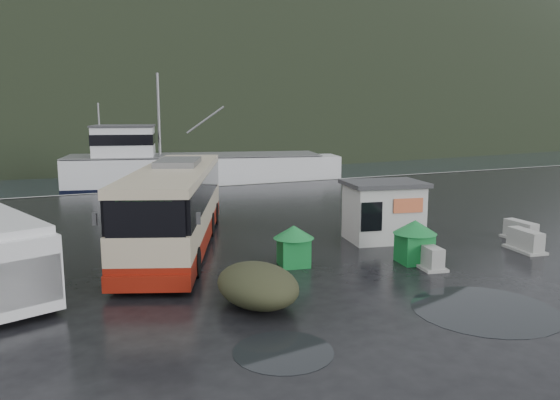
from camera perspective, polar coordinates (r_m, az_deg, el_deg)
name	(u,v)px	position (r m, az deg, el deg)	size (l,w,h in m)	color
ground	(261,266)	(19.38, -1.95, -6.92)	(160.00, 160.00, 0.00)	black
harbor_water	(68,135)	(127.51, -21.26, 6.37)	(300.00, 180.00, 0.02)	black
quay_edge	(150,190)	(38.25, -13.44, 0.99)	(160.00, 0.60, 1.50)	#999993
headland	(73,121)	(267.80, -20.86, 7.68)	(780.00, 540.00, 570.00)	black
coach_bus	(177,247)	(22.37, -10.69, -4.84)	(3.06, 12.24, 3.46)	#BEAE90
waste_bin_left	(414,263)	(20.38, 13.78, -6.37)	(1.12, 1.12, 1.57)	#147530
waste_bin_right	(294,266)	(19.44, 1.43, -6.86)	(1.04, 1.04, 1.45)	#147530
dome_tent	(258,305)	(15.72, -2.35, -10.89)	(2.12, 2.97, 1.17)	#2E311D
ticket_kiosk	(382,240)	(23.52, 10.65, -4.14)	(3.20, 2.43, 2.51)	#BCBCB7
jersey_barrier_a	(428,267)	(19.96, 15.18, -6.76)	(0.79, 1.58, 0.79)	#999993
jersey_barrier_b	(524,251)	(23.44, 24.17, -4.86)	(0.84, 1.67, 0.84)	#999993
jersey_barrier_c	(520,240)	(25.33, 23.77, -3.81)	(0.80, 1.60, 0.80)	#999993
fishing_trawler	(195,176)	(45.53, -8.84, 2.46)	(24.02, 5.28, 9.61)	silver
puddles	(411,269)	(19.60, 13.51, -6.98)	(13.70, 15.34, 0.01)	black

